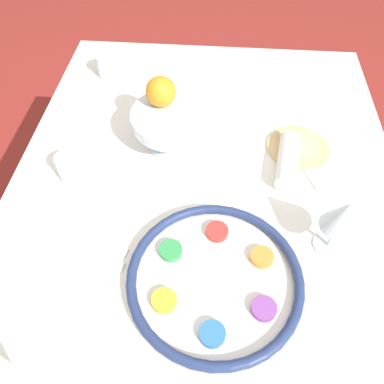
# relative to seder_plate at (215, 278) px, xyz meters

# --- Properties ---
(ground_plane) EXTENTS (8.00, 8.00, 0.00)m
(ground_plane) POSITION_rel_seder_plate_xyz_m (0.17, 0.03, -0.78)
(ground_plane) COLOR maroon
(dining_table) EXTENTS (1.37, 0.94, 0.76)m
(dining_table) POSITION_rel_seder_plate_xyz_m (0.17, 0.03, -0.40)
(dining_table) COLOR white
(dining_table) RESTS_ON ground_plane
(seder_plate) EXTENTS (0.34, 0.34, 0.03)m
(seder_plate) POSITION_rel_seder_plate_xyz_m (0.00, 0.00, 0.00)
(seder_plate) COLOR silver
(seder_plate) RESTS_ON dining_table
(wine_glass) EXTENTS (0.08, 0.08, 0.15)m
(wine_glass) POSITION_rel_seder_plate_xyz_m (0.10, -0.23, 0.09)
(wine_glass) COLOR silver
(wine_glass) RESTS_ON dining_table
(fruit_stand) EXTENTS (0.21, 0.21, 0.10)m
(fruit_stand) POSITION_rel_seder_plate_xyz_m (0.38, 0.12, 0.06)
(fruit_stand) COLOR silver
(fruit_stand) RESTS_ON dining_table
(orange_fruit) EXTENTS (0.07, 0.07, 0.07)m
(orange_fruit) POSITION_rel_seder_plate_xyz_m (0.41, 0.15, 0.12)
(orange_fruit) COLOR orange
(orange_fruit) RESTS_ON fruit_stand
(bread_plate) EXTENTS (0.16, 0.16, 0.02)m
(bread_plate) POSITION_rel_seder_plate_xyz_m (0.39, -0.20, -0.01)
(bread_plate) COLOR tan
(bread_plate) RESTS_ON dining_table
(napkin_roll) EXTENTS (0.17, 0.07, 0.05)m
(napkin_roll) POSITION_rel_seder_plate_xyz_m (0.32, -0.16, 0.01)
(napkin_roll) COLOR white
(napkin_roll) RESTS_ON dining_table
(cup_near) EXTENTS (0.06, 0.06, 0.07)m
(cup_near) POSITION_rel_seder_plate_xyz_m (0.66, 0.36, 0.02)
(cup_near) COLOR silver
(cup_near) RESTS_ON dining_table
(cup_far) EXTENTS (0.06, 0.06, 0.07)m
(cup_far) POSITION_rel_seder_plate_xyz_m (0.24, 0.35, 0.02)
(cup_far) COLOR silver
(cup_far) RESTS_ON dining_table
(fork_left) EXTENTS (0.07, 0.18, 0.01)m
(fork_left) POSITION_rel_seder_plate_xyz_m (0.04, 0.27, -0.01)
(fork_left) COLOR silver
(fork_left) RESTS_ON dining_table
(fork_right) EXTENTS (0.06, 0.18, 0.01)m
(fork_right) POSITION_rel_seder_plate_xyz_m (0.07, 0.27, -0.01)
(fork_right) COLOR silver
(fork_right) RESTS_ON dining_table
(spoon) EXTENTS (0.16, 0.08, 0.01)m
(spoon) POSITION_rel_seder_plate_xyz_m (0.33, -0.21, -0.01)
(spoon) COLOR silver
(spoon) RESTS_ON dining_table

